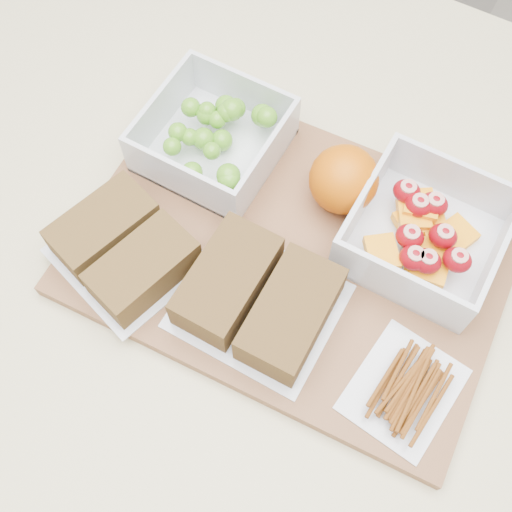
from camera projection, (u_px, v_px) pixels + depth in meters
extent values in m
plane|color=gray|center=(260.00, 433.00, 1.46)|extent=(4.00, 4.00, 0.00)
cube|color=beige|center=(261.00, 383.00, 1.06)|extent=(1.20, 0.90, 0.90)
cube|color=brown|center=(292.00, 253.00, 0.65)|extent=(0.44, 0.32, 0.02)
cube|color=silver|center=(214.00, 149.00, 0.70)|extent=(0.14, 0.14, 0.01)
cube|color=silver|center=(244.00, 92.00, 0.70)|extent=(0.14, 0.01, 0.06)
cube|color=silver|center=(180.00, 181.00, 0.65)|extent=(0.14, 0.01, 0.06)
cube|color=silver|center=(267.00, 160.00, 0.66)|extent=(0.01, 0.12, 0.06)
cube|color=silver|center=(161.00, 111.00, 0.69)|extent=(0.01, 0.12, 0.06)
sphere|color=#559B20|center=(203.00, 139.00, 0.67)|extent=(0.02, 0.02, 0.02)
sphere|color=#559B20|center=(178.00, 132.00, 0.67)|extent=(0.02, 0.02, 0.02)
sphere|color=#559B20|center=(227.00, 112.00, 0.68)|extent=(0.02, 0.02, 0.02)
sphere|color=#559B20|center=(222.00, 140.00, 0.68)|extent=(0.02, 0.02, 0.02)
sphere|color=#559B20|center=(191.00, 107.00, 0.68)|extent=(0.02, 0.02, 0.02)
sphere|color=#559B20|center=(201.00, 138.00, 0.68)|extent=(0.02, 0.02, 0.02)
sphere|color=#559B20|center=(207.00, 110.00, 0.68)|extent=(0.02, 0.02, 0.02)
sphere|color=#559B20|center=(228.00, 175.00, 0.64)|extent=(0.02, 0.02, 0.02)
sphere|color=#559B20|center=(262.00, 115.00, 0.68)|extent=(0.02, 0.02, 0.02)
sphere|color=#559B20|center=(232.00, 110.00, 0.68)|extent=(0.02, 0.02, 0.02)
sphere|color=#559B20|center=(172.00, 147.00, 0.66)|extent=(0.02, 0.02, 0.02)
sphere|color=#559B20|center=(267.00, 117.00, 0.67)|extent=(0.02, 0.02, 0.02)
sphere|color=#559B20|center=(192.00, 172.00, 0.65)|extent=(0.02, 0.02, 0.02)
sphere|color=#559B20|center=(230.00, 109.00, 0.69)|extent=(0.02, 0.02, 0.02)
sphere|color=#559B20|center=(207.00, 115.00, 0.68)|extent=(0.02, 0.02, 0.02)
sphere|color=#559B20|center=(235.00, 108.00, 0.68)|extent=(0.02, 0.02, 0.02)
sphere|color=#559B20|center=(229.00, 179.00, 0.64)|extent=(0.02, 0.02, 0.02)
sphere|color=#559B20|center=(232.00, 186.00, 0.66)|extent=(0.02, 0.02, 0.02)
sphere|color=#559B20|center=(217.00, 120.00, 0.68)|extent=(0.02, 0.02, 0.02)
sphere|color=#559B20|center=(190.00, 137.00, 0.67)|extent=(0.02, 0.02, 0.02)
sphere|color=#559B20|center=(226.00, 106.00, 0.69)|extent=(0.02, 0.02, 0.02)
sphere|color=#559B20|center=(212.00, 151.00, 0.66)|extent=(0.02, 0.02, 0.02)
cube|color=silver|center=(420.00, 244.00, 0.65)|extent=(0.14, 0.14, 0.01)
cube|color=silver|center=(453.00, 179.00, 0.65)|extent=(0.14, 0.01, 0.06)
cube|color=silver|center=(398.00, 287.00, 0.60)|extent=(0.14, 0.01, 0.06)
cube|color=silver|center=(493.00, 262.00, 0.61)|extent=(0.01, 0.13, 0.06)
cube|color=silver|center=(363.00, 201.00, 0.64)|extent=(0.01, 0.13, 0.06)
cube|color=orange|center=(420.00, 256.00, 0.62)|extent=(0.04, 0.05, 0.01)
cube|color=orange|center=(422.00, 212.00, 0.64)|extent=(0.05, 0.06, 0.01)
cube|color=orange|center=(436.00, 238.00, 0.63)|extent=(0.05, 0.05, 0.01)
cube|color=orange|center=(453.00, 237.00, 0.64)|extent=(0.05, 0.05, 0.01)
cube|color=orange|center=(414.00, 214.00, 0.64)|extent=(0.05, 0.05, 0.01)
cube|color=orange|center=(421.00, 206.00, 0.63)|extent=(0.04, 0.04, 0.01)
cube|color=orange|center=(382.00, 253.00, 0.62)|extent=(0.05, 0.05, 0.01)
cube|color=orange|center=(429.00, 267.00, 0.62)|extent=(0.04, 0.04, 0.01)
cube|color=orange|center=(412.00, 224.00, 0.64)|extent=(0.05, 0.04, 0.01)
ellipsoid|color=maroon|center=(443.00, 236.00, 0.61)|extent=(0.03, 0.02, 0.02)
ellipsoid|color=maroon|center=(427.00, 261.00, 0.60)|extent=(0.03, 0.02, 0.02)
ellipsoid|color=maroon|center=(407.00, 191.00, 0.64)|extent=(0.03, 0.02, 0.02)
ellipsoid|color=maroon|center=(457.00, 260.00, 0.60)|extent=(0.03, 0.02, 0.02)
ellipsoid|color=maroon|center=(418.00, 205.00, 0.63)|extent=(0.03, 0.02, 0.02)
ellipsoid|color=maroon|center=(414.00, 258.00, 0.60)|extent=(0.03, 0.02, 0.02)
ellipsoid|color=maroon|center=(410.00, 237.00, 0.61)|extent=(0.03, 0.02, 0.02)
ellipsoid|color=maroon|center=(434.00, 204.00, 0.63)|extent=(0.03, 0.02, 0.02)
sphere|color=#D15D04|center=(344.00, 180.00, 0.64)|extent=(0.07, 0.07, 0.07)
cube|color=silver|center=(127.00, 257.00, 0.64)|extent=(0.16, 0.15, 0.00)
cube|color=brown|center=(104.00, 228.00, 0.63)|extent=(0.08, 0.11, 0.04)
cube|color=brown|center=(143.00, 268.00, 0.61)|extent=(0.08, 0.11, 0.04)
cube|color=silver|center=(259.00, 306.00, 0.62)|extent=(0.15, 0.13, 0.00)
cube|color=brown|center=(227.00, 281.00, 0.61)|extent=(0.06, 0.11, 0.04)
cube|color=brown|center=(291.00, 314.00, 0.59)|extent=(0.06, 0.11, 0.04)
cube|color=silver|center=(403.00, 389.00, 0.58)|extent=(0.10, 0.11, 0.00)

